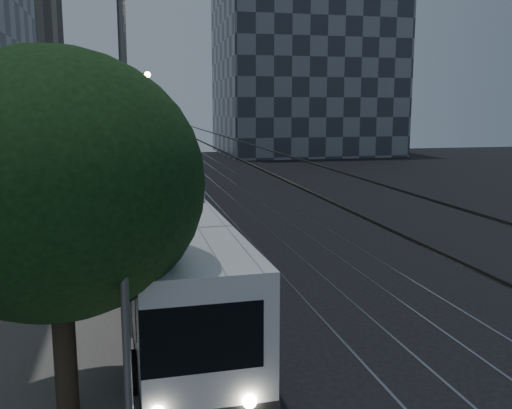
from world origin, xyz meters
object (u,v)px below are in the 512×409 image
at_px(car_white_d, 159,174).
at_px(streetlamp_far, 128,118).
at_px(pickup_silver, 165,205).
at_px(streetlamp_near, 142,121).
at_px(trolleybus, 175,266).
at_px(car_white_b, 150,183).
at_px(car_white_a, 143,190).
at_px(car_white_c, 140,173).

relative_size(car_white_d, streetlamp_far, 0.40).
distance_m(pickup_silver, streetlamp_near, 17.26).
distance_m(trolleybus, car_white_b, 27.06).
xyz_separation_m(car_white_a, car_white_d, (1.60, 10.50, -0.18)).
relative_size(streetlamp_near, streetlamp_far, 1.09).
height_order(car_white_c, streetlamp_far, streetlamp_far).
height_order(car_white_b, streetlamp_near, streetlamp_near).
xyz_separation_m(pickup_silver, car_white_d, (0.57, 17.22, -0.25)).
bearing_deg(streetlamp_far, car_white_d, 68.54).
height_order(pickup_silver, streetlamp_far, streetlamp_far).
bearing_deg(streetlamp_near, car_white_b, 87.73).
bearing_deg(car_white_c, pickup_silver, -68.57).
bearing_deg(streetlamp_far, pickup_silver, -80.78).
height_order(car_white_a, streetlamp_far, streetlamp_far).
xyz_separation_m(pickup_silver, car_white_a, (-1.03, 6.72, -0.08)).
relative_size(pickup_silver, car_white_a, 1.34).
height_order(car_white_c, car_white_d, car_white_c).
xyz_separation_m(car_white_a, streetlamp_far, (-0.78, 4.45, 4.65)).
bearing_deg(pickup_silver, streetlamp_far, 100.00).
height_order(car_white_a, car_white_b, car_white_a).
bearing_deg(streetlamp_near, pickup_silver, 84.71).
distance_m(trolleybus, streetlamp_near, 4.37).
height_order(car_white_b, streetlamp_far, streetlamp_far).
xyz_separation_m(pickup_silver, streetlamp_near, (-1.52, -16.44, 5.01)).
bearing_deg(trolleybus, streetlamp_far, 90.89).
height_order(pickup_silver, car_white_c, pickup_silver).
bearing_deg(trolleybus, car_white_c, 88.96).
distance_m(trolleybus, streetlamp_far, 26.77).
bearing_deg(car_white_c, streetlamp_near, -72.85).
bearing_deg(streetlamp_far, car_white_a, -80.05).
height_order(car_white_a, car_white_d, car_white_a).
distance_m(pickup_silver, car_white_d, 17.23).
relative_size(car_white_b, streetlamp_near, 0.44).
distance_m(trolleybus, car_white_c, 32.06).
distance_m(pickup_silver, streetlamp_far, 12.21).
bearing_deg(car_white_a, streetlamp_far, 77.17).
height_order(trolleybus, car_white_b, trolleybus).
height_order(trolleybus, streetlamp_far, streetlamp_far).
relative_size(trolleybus, pickup_silver, 2.04).
relative_size(car_white_b, streetlamp_far, 0.47).
bearing_deg(car_white_d, pickup_silver, -89.61).
distance_m(car_white_c, streetlamp_far, 7.31).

